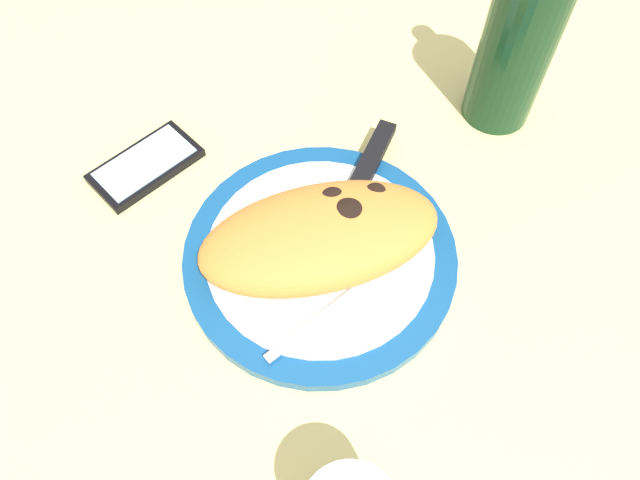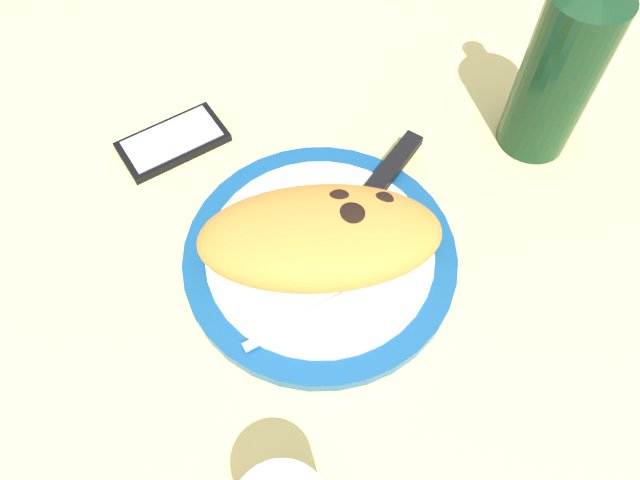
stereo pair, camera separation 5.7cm
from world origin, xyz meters
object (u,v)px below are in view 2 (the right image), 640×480
object	(u,v)px
fork	(345,297)
smartphone	(173,141)
calzone	(321,233)
wine_bottle	(563,65)
knife	(379,183)
plate	(320,255)

from	to	relation	value
fork	smartphone	bearing A→B (deg)	115.02
calzone	fork	distance (cm)	6.57
smartphone	fork	bearing A→B (deg)	-64.98
fork	wine_bottle	bearing A→B (deg)	26.00
knife	smartphone	world-z (taller)	knife
plate	knife	size ratio (longest dim) A/B	1.47
calzone	knife	bearing A→B (deg)	32.95
plate	smartphone	bearing A→B (deg)	119.68
plate	smartphone	xyz separation A→B (cm)	(-11.49, 20.15, -0.32)
plate	fork	bearing A→B (deg)	-83.99
fork	knife	bearing A→B (deg)	55.22
smartphone	wine_bottle	bearing A→B (deg)	-16.79
calzone	fork	xyz separation A→B (cm)	(0.36, -6.07, -2.46)
fork	knife	xyz separation A→B (cm)	(7.97, 11.47, 0.30)
calzone	wine_bottle	distance (cm)	30.29
plate	calzone	xyz separation A→B (cm)	(0.24, 0.32, 3.63)
plate	wine_bottle	distance (cm)	31.58
plate	knife	world-z (taller)	knife
plate	fork	world-z (taller)	fork
smartphone	wine_bottle	distance (cm)	43.37
wine_bottle	smartphone	bearing A→B (deg)	163.21
wine_bottle	calzone	bearing A→B (deg)	-164.95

